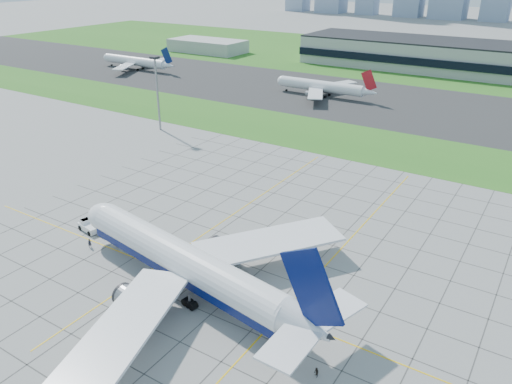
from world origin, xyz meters
TOP-DOWN VIEW (x-y plane):
  - ground at (0.00, 0.00)m, footprint 1400.00×1400.00m
  - grass_median at (0.00, 90.00)m, footprint 700.00×35.00m
  - asphalt_taxiway at (0.00, 145.00)m, footprint 700.00×75.00m
  - grass_far at (0.00, 255.00)m, footprint 700.00×145.00m
  - apron_markings at (0.43, 11.09)m, footprint 120.00×130.00m
  - service_block at (-160.00, 210.00)m, footprint 50.00×25.00m
  - light_mast at (-70.00, 65.00)m, footprint 2.50×2.50m
  - airliner at (-0.49, -4.22)m, footprint 62.27×62.61m
  - pushback_tug at (-32.73, 0.91)m, footprint 8.43×3.67m
  - crew_near at (-26.68, -4.01)m, footprint 0.78×0.85m
  - crew_far at (29.32, -11.03)m, footprint 1.00×0.96m
  - distant_jet_0 at (-156.96, 140.57)m, footprint 49.12×42.66m
  - distant_jet_1 at (-42.58, 140.43)m, footprint 45.26×42.66m

SIDE VIEW (x-z plane):
  - ground at x=0.00m, z-range 0.00..0.00m
  - apron_markings at x=0.43m, z-range 0.00..0.03m
  - grass_median at x=0.00m, z-range 0.00..0.04m
  - grass_far at x=0.00m, z-range 0.00..0.04m
  - asphalt_taxiway at x=0.00m, z-range 0.01..0.05m
  - crew_far at x=29.32m, z-range 0.00..1.63m
  - crew_near at x=-26.68m, z-range 0.00..1.95m
  - pushback_tug at x=-32.73m, z-range -0.13..2.18m
  - service_block at x=-160.00m, z-range 0.00..8.00m
  - distant_jet_1 at x=-42.58m, z-range -2.55..11.53m
  - distant_jet_0 at x=-156.96m, z-range -2.55..11.53m
  - airliner at x=-0.49m, z-range -4.46..15.24m
  - light_mast at x=-70.00m, z-range 3.38..28.98m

